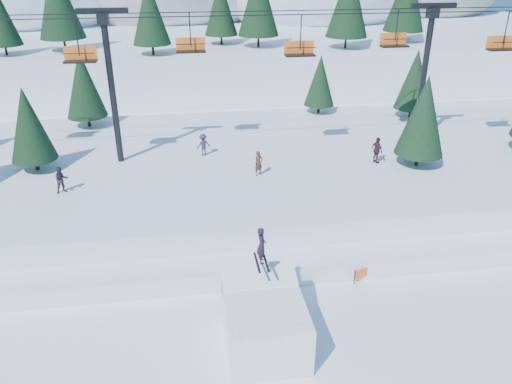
{
  "coord_description": "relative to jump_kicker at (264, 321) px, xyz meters",
  "views": [
    {
      "loc": [
        -4.34,
        -15.97,
        15.95
      ],
      "look_at": [
        -1.07,
        6.0,
        5.2
      ],
      "focal_mm": 35.0,
      "sensor_mm": 36.0,
      "label": 1
    }
  ],
  "objects": [
    {
      "name": "ground",
      "position": [
        1.43,
        -1.07,
        -1.28
      ],
      "size": [
        160.0,
        160.0,
        0.0
      ],
      "primitive_type": "plane",
      "color": "white",
      "rests_on": "ground"
    },
    {
      "name": "mid_shelf",
      "position": [
        1.43,
        16.93,
        -0.03
      ],
      "size": [
        70.0,
        22.0,
        2.5
      ],
      "primitive_type": "cube",
      "color": "white",
      "rests_on": "ground"
    },
    {
      "name": "berm",
      "position": [
        1.43,
        6.93,
        -0.73
      ],
      "size": [
        70.0,
        6.0,
        1.1
      ],
      "primitive_type": "cube",
      "color": "white",
      "rests_on": "ground"
    },
    {
      "name": "jump_kicker",
      "position": [
        0.0,
        0.0,
        0.0
      ],
      "size": [
        3.44,
        4.7,
        5.13
      ],
      "color": "white",
      "rests_on": "ground"
    },
    {
      "name": "chairlift",
      "position": [
        2.92,
        16.97,
        8.04
      ],
      "size": [
        46.0,
        3.21,
        10.28
      ],
      "color": "black",
      "rests_on": "mid_shelf"
    },
    {
      "name": "conifer_stand",
      "position": [
        5.03,
        17.33,
        5.27
      ],
      "size": [
        61.49,
        16.5,
        8.36
      ],
      "color": "black",
      "rests_on": "mid_shelf"
    },
    {
      "name": "distant_skiers",
      "position": [
        3.67,
        15.44,
        2.1
      ],
      "size": [
        28.52,
        7.94,
        1.88
      ],
      "color": "#372238",
      "rests_on": "mid_shelf"
    },
    {
      "name": "banner_near",
      "position": [
        6.75,
        4.14,
        -0.74
      ],
      "size": [
        2.69,
        1.01,
        0.9
      ],
      "color": "black",
      "rests_on": "ground"
    },
    {
      "name": "banner_far",
      "position": [
        11.45,
        4.93,
        -0.74
      ],
      "size": [
        2.81,
        0.57,
        0.9
      ],
      "color": "black",
      "rests_on": "ground"
    }
  ]
}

